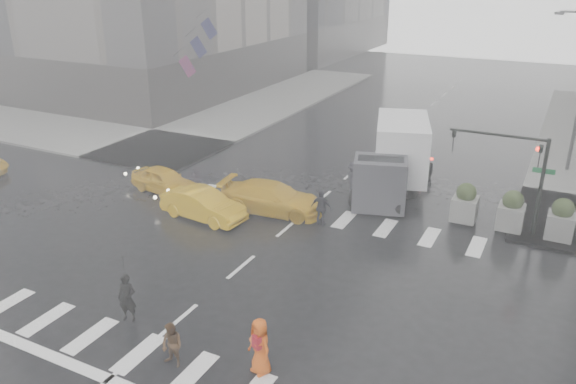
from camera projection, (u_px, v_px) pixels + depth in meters
The scene contains 17 objects.
ground at pixel (241, 267), 22.16m from camera, with size 120.00×120.00×0.00m, color black.
sidewalk_nw at pixel (147, 114), 44.79m from camera, with size 35.00×35.00×0.15m, color slate.
road_markings at pixel (241, 267), 22.15m from camera, with size 18.00×48.00×0.01m, color silver, non-canonical shape.
traffic_signal_pole at pixel (519, 165), 23.78m from camera, with size 4.45×0.42×4.50m.
planter_west at pixel (465, 203), 25.62m from camera, with size 1.10×1.10×1.80m.
planter_mid at pixel (511, 211), 24.78m from camera, with size 1.10×1.10×1.80m.
planter_east at pixel (561, 220), 23.94m from camera, with size 1.10×1.10×1.80m.
flag_cluster at pixel (195, 44), 41.68m from camera, with size 2.87×3.06×4.69m.
pedestrian_black at pixel (125, 278), 18.27m from camera, with size 1.22×1.23×2.43m.
pedestrian_brown at pixel (172, 345), 16.44m from camera, with size 0.70×0.54×1.44m, color #3F2916.
pedestrian_orange at pixel (260, 346), 16.12m from camera, with size 1.03×0.88×1.78m.
pedestrian_far_a at pixel (322, 208), 25.44m from camera, with size 1.01×0.61×1.72m, color black.
pedestrian_far_b at pixel (353, 179), 28.85m from camera, with size 1.14×0.63×1.76m, color black.
taxi_front at pixel (164, 180), 29.29m from camera, with size 1.55×3.85×1.31m, color #D79D0B.
taxi_mid at pixel (203, 205), 26.16m from camera, with size 1.48×4.24×1.40m, color #D79D0B.
taxi_rear at pixel (272, 198), 26.85m from camera, with size 2.06×4.47×1.47m, color #D79D0B.
box_truck at pixel (396, 157), 28.76m from camera, with size 2.60×6.93×3.68m.
Camera 1 is at (10.46, -16.49, 11.04)m, focal length 35.00 mm.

